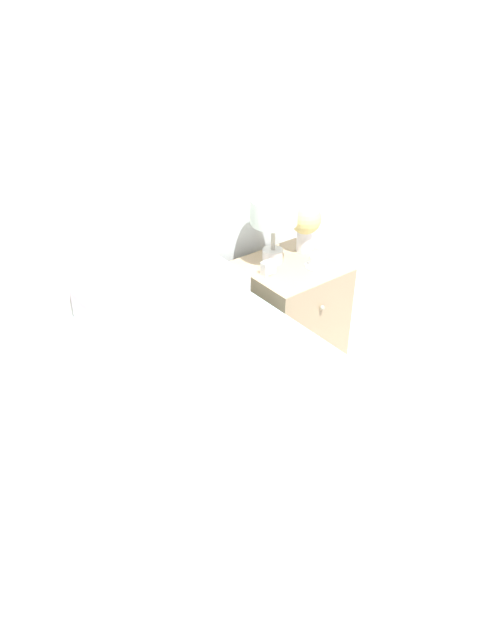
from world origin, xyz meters
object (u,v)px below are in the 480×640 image
object	(u,v)px
bed	(181,500)
nightstand	(289,315)
flower_vase	(306,222)
table_lamp	(274,216)
teacup	(316,261)
alarm_clock	(268,268)

from	to	relation	value
bed	nightstand	size ratio (longest dim) A/B	3.47
nightstand	flower_vase	xyz separation A→B (m)	(0.16, 0.09, 0.45)
table_lamp	flower_vase	bearing A→B (deg)	-1.27
bed	teacup	xyz separation A→B (m)	(1.22, 0.64, 0.29)
nightstand	table_lamp	size ratio (longest dim) A/B	1.76
table_lamp	bed	bearing A→B (deg)	-143.31
alarm_clock	flower_vase	bearing A→B (deg)	14.42
nightstand	flower_vase	distance (m)	0.49
table_lamp	alarm_clock	xyz separation A→B (m)	(-0.10, -0.08, -0.22)
nightstand	table_lamp	bearing A→B (deg)	117.89
bed	alarm_clock	distance (m)	1.26
nightstand	flower_vase	size ratio (longest dim) A/B	2.27
flower_vase	teacup	distance (m)	0.22
bed	teacup	bearing A→B (deg)	27.60
bed	teacup	distance (m)	1.41
teacup	flower_vase	bearing A→B (deg)	66.40
table_lamp	flower_vase	size ratio (longest dim) A/B	1.29
table_lamp	teacup	distance (m)	0.31
bed	table_lamp	bearing A→B (deg)	36.69
bed	nightstand	xyz separation A→B (m)	(1.13, 0.71, -0.03)
bed	alarm_clock	size ratio (longest dim) A/B	30.61
nightstand	teacup	bearing A→B (deg)	-38.89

